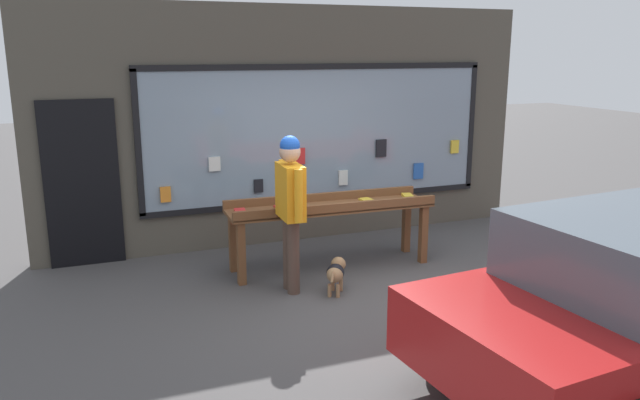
# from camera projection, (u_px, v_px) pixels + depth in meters

# --- Properties ---
(ground_plane) EXTENTS (40.00, 40.00, 0.00)m
(ground_plane) POSITION_uv_depth(u_px,v_px,m) (366.00, 296.00, 6.97)
(ground_plane) COLOR #474444
(shopfront_facade) EXTENTS (7.07, 0.29, 3.28)m
(shopfront_facade) POSITION_uv_depth(u_px,v_px,m) (293.00, 127.00, 8.74)
(shopfront_facade) COLOR #4C473D
(shopfront_facade) RESTS_ON ground_plane
(display_table_main) EXTENTS (2.60, 0.74, 0.90)m
(display_table_main) POSITION_uv_depth(u_px,v_px,m) (330.00, 212.00, 7.75)
(display_table_main) COLOR brown
(display_table_main) RESTS_ON ground_plane
(person_browsing) EXTENTS (0.24, 0.69, 1.78)m
(person_browsing) POSITION_uv_depth(u_px,v_px,m) (291.00, 201.00, 6.89)
(person_browsing) COLOR #4C382D
(person_browsing) RESTS_ON ground_plane
(small_dog) EXTENTS (0.36, 0.47, 0.37)m
(small_dog) POSITION_uv_depth(u_px,v_px,m) (336.00, 272.00, 7.02)
(small_dog) COLOR #99724C
(small_dog) RESTS_ON ground_plane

